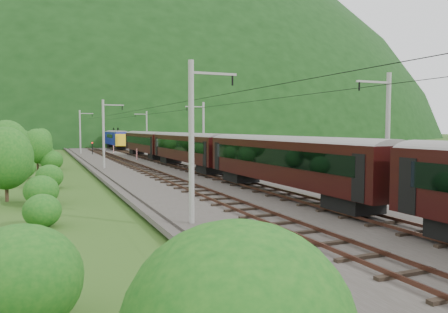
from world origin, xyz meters
name	(u,v)px	position (x,y,z in m)	size (l,w,h in m)	color
ground	(298,219)	(0.00, 0.00, 0.00)	(600.00, 600.00, 0.00)	#2C4B17
railbed	(227,192)	(0.00, 10.00, 0.15)	(14.00, 220.00, 0.30)	#38332D
track_left	(197,191)	(-2.40, 10.00, 0.37)	(2.40, 220.00, 0.27)	brown
track_right	(255,187)	(2.40, 10.00, 0.37)	(2.40, 220.00, 0.27)	brown
catenary_left	(104,132)	(-6.12, 32.00, 4.50)	(2.54, 192.28, 8.00)	gray
catenary_right	(203,132)	(6.12, 32.00, 4.50)	(2.54, 192.28, 8.00)	gray
overhead_wires	(227,100)	(0.00, 10.00, 7.10)	(4.83, 198.00, 0.03)	black
mountain_main	(63,136)	(0.00, 260.00, 0.00)	(504.00, 360.00, 244.00)	black
train	(288,153)	(2.40, 5.14, 3.30)	(2.76, 154.39, 4.78)	black
hazard_post_near	(114,149)	(-0.12, 64.60, 1.02)	(0.15, 0.15, 1.44)	red
hazard_post_far	(137,154)	(0.30, 44.92, 1.12)	(0.18, 0.18, 1.64)	red
signal	(92,147)	(-4.44, 60.70, 1.59)	(0.24, 0.24, 2.19)	black
vegetation_left	(32,161)	(-13.70, 20.58, 2.18)	(11.65, 147.47, 5.76)	#165115
vegetation_right	(327,164)	(13.00, 15.15, 1.43)	(5.87, 100.82, 3.07)	#165115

